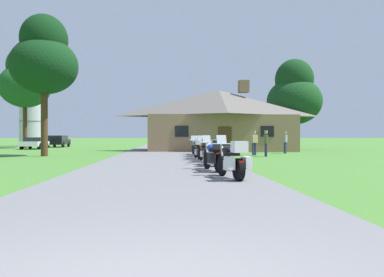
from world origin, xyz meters
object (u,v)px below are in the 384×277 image
Objects in this scene: bystander_olive_shirt_beside_signpost at (266,142)px; motorcycle_white_third_in_row at (213,153)px; tree_left_far at (25,80)px; tree_right_of_lodge at (294,95)px; metal_silo_distant at (31,118)px; bystander_tan_shirt_by_tree at (254,142)px; motorcycle_green_fifth_in_row at (198,149)px; parked_black_suv_far_left at (59,141)px; tree_left_near at (44,58)px; parked_white_sedan_far_left at (35,143)px; bystander_gray_shirt_near_lodge at (285,141)px; motorcycle_blue_second_in_row at (215,156)px; motorcycle_yellow_fourth_in_row at (204,150)px; motorcycle_blue_sixth_in_row at (197,148)px; motorcycle_black_nearest_to_camera at (233,160)px; motorcycle_white_farthest_in_row at (196,146)px.

motorcycle_white_third_in_row is at bearing 154.80° from bystander_olive_shirt_beside_signpost.
tree_right_of_lodge is (28.37, -5.60, -2.03)m from tree_left_far.
tree_right_of_lodge is 1.23× the size of metal_silo_distant.
bystander_olive_shirt_beside_signpost and bystander_tan_shirt_by_tree have the same top height.
motorcycle_green_fifth_in_row is 29.62m from parked_black_suv_far_left.
tree_left_near is 16.43m from parked_white_sedan_far_left.
motorcycle_white_third_in_row is at bearing -169.15° from bystander_gray_shirt_near_lodge.
bystander_olive_shirt_beside_signpost is 0.23× the size of metal_silo_distant.
metal_silo_distant is at bearing 106.68° from motorcycle_blue_second_in_row.
motorcycle_yellow_fourth_in_row is 1.24× the size of bystander_olive_shirt_beside_signpost.
motorcycle_blue_sixth_in_row is 33.88m from metal_silo_distant.
metal_silo_distant is at bearing 105.24° from tree_left_far.
bystander_gray_shirt_near_lodge reaches higher than motorcycle_white_third_in_row.
metal_silo_distant is (-19.64, 29.79, 3.05)m from motorcycle_green_fifth_in_row.
motorcycle_black_nearest_to_camera is 0.99× the size of motorcycle_white_farthest_in_row.
motorcycle_blue_second_in_row is 0.22× the size of tree_left_near.
motorcycle_white_third_in_row is 10.54m from bystander_tan_shirt_by_tree.
motorcycle_white_third_in_row is 0.99× the size of motorcycle_white_farthest_in_row.
motorcycle_blue_sixth_in_row is at bearing 80.59° from motorcycle_white_third_in_row.
metal_silo_distant is (-24.30, 26.68, 2.72)m from bystander_olive_shirt_beside_signpost.
parked_white_sedan_far_left is at bearing 131.55° from motorcycle_blue_sixth_in_row.
bystander_gray_shirt_near_lodge and bystander_tan_shirt_by_tree have the same top height.
parked_white_sedan_far_left is at bearing 112.99° from motorcycle_white_third_in_row.
motorcycle_white_third_in_row is 14.92m from tree_left_near.
tree_left_far is 18.93m from tree_left_near.
motorcycle_black_nearest_to_camera reaches higher than parked_white_sedan_far_left.
motorcycle_blue_second_in_row and motorcycle_blue_sixth_in_row have the same top height.
motorcycle_white_farthest_in_row is 4.77m from bystander_olive_shirt_beside_signpost.
bystander_tan_shirt_by_tree is 28.30m from parked_black_suv_far_left.
motorcycle_blue_second_in_row reaches higher than parked_white_sedan_far_left.
bystander_gray_shirt_near_lodge is at bearing -30.08° from tree_left_far.
bystander_tan_shirt_by_tree is at bearing -37.71° from parked_white_sedan_far_left.
motorcycle_green_fifth_in_row is at bearing -124.16° from tree_right_of_lodge.
tree_left_near is at bearing 126.58° from motorcycle_white_third_in_row.
metal_silo_distant reaches higher than parked_black_suv_far_left.
bystander_gray_shirt_near_lodge is 5.02m from bystander_olive_shirt_beside_signpost.
metal_silo_distant reaches higher than motorcycle_blue_second_in_row.
motorcycle_blue_second_in_row and motorcycle_yellow_fourth_in_row have the same top height.
parked_black_suv_far_left reaches higher than motorcycle_white_third_in_row.
metal_silo_distant is 1.57× the size of parked_black_suv_far_left.
motorcycle_white_farthest_in_row is 0.49× the size of parked_white_sedan_far_left.
motorcycle_white_third_in_row is (0.00, 4.97, 0.00)m from motorcycle_black_nearest_to_camera.
motorcycle_black_nearest_to_camera is 0.44× the size of parked_black_suv_far_left.
motorcycle_blue_second_in_row is at bearing 159.71° from bystander_olive_shirt_beside_signpost.
motorcycle_black_nearest_to_camera and motorcycle_yellow_fourth_in_row have the same top height.
parked_black_suv_far_left is at bearing 106.01° from motorcycle_white_third_in_row.
bystander_tan_shirt_by_tree is 0.19× the size of tree_right_of_lodge.
bystander_olive_shirt_beside_signpost is 25.43m from parked_white_sedan_far_left.
bystander_olive_shirt_beside_signpost is (4.54, 0.67, 0.34)m from motorcycle_blue_sixth_in_row.
motorcycle_black_nearest_to_camera is at bearing 164.81° from bystander_olive_shirt_beside_signpost.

